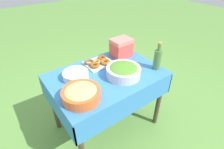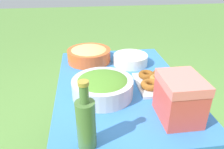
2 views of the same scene
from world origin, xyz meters
The scene contains 7 objects.
picnic_table centered at (0.00, 0.00, 0.63)m, with size 1.11×0.76×0.75m.
salad_bowl centered at (0.12, -0.12, 0.81)m, with size 0.33×0.33×0.12m.
pasta_bowl centered at (-0.37, -0.18, 0.80)m, with size 0.32×0.32×0.11m.
donut_platter centered at (0.04, 0.21, 0.77)m, with size 0.31×0.26×0.05m.
plate_stack centered at (-0.27, 0.11, 0.78)m, with size 0.24×0.24×0.07m.
olive_oil_bottle centered at (0.48, -0.22, 0.86)m, with size 0.08×0.08×0.29m.
cooler_box centered at (0.35, 0.20, 0.85)m, with size 0.22×0.18×0.21m.
Camera 2 is at (1.14, -0.21, 1.40)m, focal length 35.00 mm.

